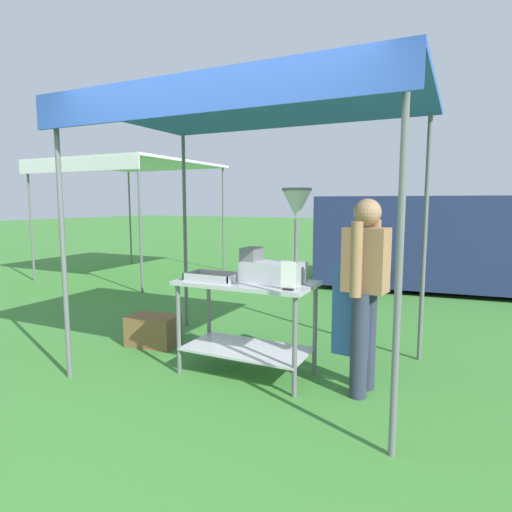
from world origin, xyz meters
name	(u,v)px	position (x,y,z in m)	size (l,w,h in m)	color
ground_plane	(367,283)	(0.00, 6.00, 0.00)	(70.00, 70.00, 0.00)	#3D7F33
stall_canopy	(251,113)	(-0.08, 0.97, 2.36)	(3.02, 2.05, 2.46)	slate
donut_cart	(247,307)	(-0.08, 0.87, 0.63)	(1.24, 0.63, 0.87)	#B7B7BC
donut_tray	(213,278)	(-0.37, 0.77, 0.90)	(0.47, 0.28, 0.07)	#B7B7BC
donut_fryer	(279,249)	(0.21, 0.93, 1.17)	(0.63, 0.28, 0.83)	#B7B7BC
menu_sign	(288,278)	(0.41, 0.65, 0.97)	(0.13, 0.05, 0.23)	black
vendor	(364,286)	(0.97, 0.93, 0.90)	(0.46, 0.54, 1.61)	#2D3347
supply_crate	(153,330)	(-1.38, 1.15, 0.17)	(0.58, 0.42, 0.33)	brown
van_navy	(473,242)	(1.85, 6.08, 0.88)	(5.60, 2.45, 1.69)	navy
neighbour_tent	(130,166)	(-4.76, 4.67, 2.34)	(2.99, 3.07, 2.42)	slate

